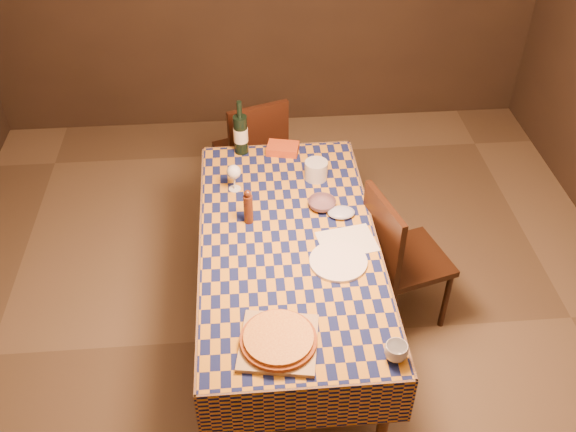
{
  "coord_description": "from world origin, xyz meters",
  "views": [
    {
      "loc": [
        -0.21,
        -2.49,
        3.03
      ],
      "look_at": [
        0.0,
        0.05,
        0.9
      ],
      "focal_mm": 40.0,
      "sensor_mm": 36.0,
      "label": 1
    }
  ],
  "objects_px": {
    "cutting_board": "(279,343)",
    "chair_far": "(253,150)",
    "wine_bottle": "(241,134)",
    "dining_table": "(289,252)",
    "bowl": "(322,204)",
    "pizza": "(279,339)",
    "white_plate": "(338,261)",
    "chair_right": "(397,254)"
  },
  "relations": [
    {
      "from": "dining_table",
      "to": "chair_far",
      "type": "height_order",
      "value": "chair_far"
    },
    {
      "from": "cutting_board",
      "to": "bowl",
      "type": "relative_size",
      "value": 2.16
    },
    {
      "from": "wine_bottle",
      "to": "dining_table",
      "type": "bearing_deg",
      "value": -75.3
    },
    {
      "from": "pizza",
      "to": "bowl",
      "type": "height_order",
      "value": "pizza"
    },
    {
      "from": "wine_bottle",
      "to": "white_plate",
      "type": "relative_size",
      "value": 1.2
    },
    {
      "from": "bowl",
      "to": "white_plate",
      "type": "height_order",
      "value": "bowl"
    },
    {
      "from": "cutting_board",
      "to": "chair_far",
      "type": "xyz_separation_m",
      "value": [
        -0.04,
        1.91,
        -0.26
      ]
    },
    {
      "from": "dining_table",
      "to": "bowl",
      "type": "height_order",
      "value": "bowl"
    },
    {
      "from": "pizza",
      "to": "white_plate",
      "type": "xyz_separation_m",
      "value": [
        0.34,
        0.49,
        -0.03
      ]
    },
    {
      "from": "white_plate",
      "to": "chair_far",
      "type": "distance_m",
      "value": 1.49
    },
    {
      "from": "dining_table",
      "to": "bowl",
      "type": "bearing_deg",
      "value": 51.76
    },
    {
      "from": "bowl",
      "to": "chair_right",
      "type": "distance_m",
      "value": 0.52
    },
    {
      "from": "chair_far",
      "to": "pizza",
      "type": "bearing_deg",
      "value": -88.71
    },
    {
      "from": "cutting_board",
      "to": "chair_right",
      "type": "height_order",
      "value": "chair_right"
    },
    {
      "from": "wine_bottle",
      "to": "white_plate",
      "type": "distance_m",
      "value": 1.14
    },
    {
      "from": "wine_bottle",
      "to": "chair_far",
      "type": "height_order",
      "value": "wine_bottle"
    },
    {
      "from": "bowl",
      "to": "chair_far",
      "type": "distance_m",
      "value": 1.07
    },
    {
      "from": "white_plate",
      "to": "chair_right",
      "type": "height_order",
      "value": "chair_right"
    },
    {
      "from": "wine_bottle",
      "to": "chair_far",
      "type": "xyz_separation_m",
      "value": [
        0.08,
        0.38,
        -0.38
      ]
    },
    {
      "from": "chair_right",
      "to": "white_plate",
      "type": "bearing_deg",
      "value": -143.11
    },
    {
      "from": "chair_right",
      "to": "wine_bottle",
      "type": "bearing_deg",
      "value": 139.01
    },
    {
      "from": "bowl",
      "to": "chair_right",
      "type": "relative_size",
      "value": 0.17
    },
    {
      "from": "pizza",
      "to": "chair_far",
      "type": "distance_m",
      "value": 1.93
    },
    {
      "from": "wine_bottle",
      "to": "white_plate",
      "type": "bearing_deg",
      "value": -66.09
    },
    {
      "from": "white_plate",
      "to": "chair_far",
      "type": "xyz_separation_m",
      "value": [
        -0.38,
        1.42,
        -0.26
      ]
    },
    {
      "from": "chair_far",
      "to": "wine_bottle",
      "type": "bearing_deg",
      "value": -101.89
    },
    {
      "from": "pizza",
      "to": "wine_bottle",
      "type": "xyz_separation_m",
      "value": [
        -0.12,
        1.53,
        0.1
      ]
    },
    {
      "from": "cutting_board",
      "to": "chair_far",
      "type": "distance_m",
      "value": 1.93
    },
    {
      "from": "dining_table",
      "to": "white_plate",
      "type": "relative_size",
      "value": 6.25
    },
    {
      "from": "white_plate",
      "to": "chair_far",
      "type": "relative_size",
      "value": 0.32
    },
    {
      "from": "wine_bottle",
      "to": "chair_right",
      "type": "bearing_deg",
      "value": -40.99
    },
    {
      "from": "dining_table",
      "to": "chair_right",
      "type": "relative_size",
      "value": 1.98
    },
    {
      "from": "chair_far",
      "to": "bowl",
      "type": "bearing_deg",
      "value": -70.08
    },
    {
      "from": "white_plate",
      "to": "chair_right",
      "type": "xyz_separation_m",
      "value": [
        0.39,
        0.3,
        -0.26
      ]
    },
    {
      "from": "dining_table",
      "to": "chair_right",
      "type": "height_order",
      "value": "chair_right"
    },
    {
      "from": "dining_table",
      "to": "chair_right",
      "type": "distance_m",
      "value": 0.66
    },
    {
      "from": "wine_bottle",
      "to": "white_plate",
      "type": "height_order",
      "value": "wine_bottle"
    },
    {
      "from": "pizza",
      "to": "chair_far",
      "type": "height_order",
      "value": "chair_far"
    },
    {
      "from": "cutting_board",
      "to": "pizza",
      "type": "relative_size",
      "value": 0.85
    },
    {
      "from": "chair_far",
      "to": "chair_right",
      "type": "height_order",
      "value": "same"
    },
    {
      "from": "white_plate",
      "to": "dining_table",
      "type": "bearing_deg",
      "value": 142.25
    },
    {
      "from": "dining_table",
      "to": "chair_far",
      "type": "xyz_separation_m",
      "value": [
        -0.14,
        1.23,
        -0.17
      ]
    }
  ]
}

